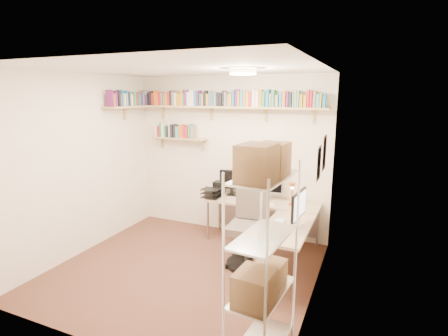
{
  "coord_description": "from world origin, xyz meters",
  "views": [
    {
      "loc": [
        2.1,
        -3.58,
        2.22
      ],
      "look_at": [
        0.32,
        0.55,
        1.26
      ],
      "focal_mm": 28.0,
      "sensor_mm": 36.0,
      "label": 1
    }
  ],
  "objects": [
    {
      "name": "wall_shelves",
      "position": [
        -0.41,
        1.3,
        2.03
      ],
      "size": [
        3.12,
        1.09,
        0.8
      ],
      "color": "tan",
      "rests_on": "ground"
    },
    {
      "name": "ground",
      "position": [
        0.0,
        0.0,
        0.0
      ],
      "size": [
        3.2,
        3.2,
        0.0
      ],
      "primitive_type": "plane",
      "color": "#482A1F",
      "rests_on": "ground"
    },
    {
      "name": "office_chair",
      "position": [
        0.7,
        0.49,
        0.46
      ],
      "size": [
        0.57,
        0.58,
        1.09
      ],
      "rotation": [
        0.0,
        0.0,
        0.06
      ],
      "color": "black",
      "rests_on": "ground"
    },
    {
      "name": "room_shell",
      "position": [
        0.0,
        0.0,
        1.55
      ],
      "size": [
        3.24,
        3.04,
        2.52
      ],
      "color": "beige",
      "rests_on": "ground"
    },
    {
      "name": "wire_rack",
      "position": [
        1.36,
        -1.1,
        1.15
      ],
      "size": [
        0.42,
        0.76,
        1.87
      ],
      "rotation": [
        0.0,
        0.0,
        -0.09
      ],
      "color": "silver",
      "rests_on": "ground"
    },
    {
      "name": "corner_desk",
      "position": [
        0.69,
        1.0,
        0.65
      ],
      "size": [
        1.74,
        1.7,
        1.13
      ],
      "color": "tan",
      "rests_on": "ground"
    }
  ]
}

